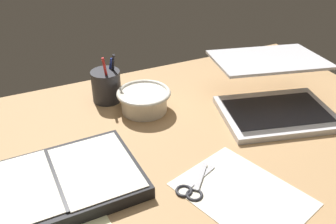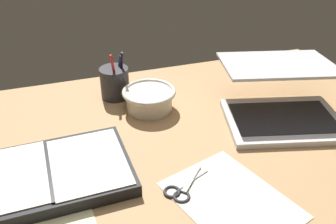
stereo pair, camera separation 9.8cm
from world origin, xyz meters
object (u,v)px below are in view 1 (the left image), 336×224
planner (57,184)px  scissors (192,189)px  bowl (144,100)px  laptop (273,94)px  pen_cup (106,86)px

planner → scissors: planner is taller
bowl → scissors: bowl is taller
bowl → laptop: bearing=-24.8°
bowl → pen_cup: size_ratio=1.04×
laptop → planner: laptop is taller
scissors → planner: bearing=118.7°
planner → scissors: 30.00cm
laptop → pen_cup: pen_cup is taller
bowl → planner: bearing=-142.2°
pen_cup → laptop: bearing=-32.0°
pen_cup → planner: (-22.19, -34.19, -3.31)cm
bowl → pen_cup: bearing=127.2°
bowl → scissors: (-3.23, -36.33, -3.26)cm
laptop → planner: bearing=-158.9°
scissors → pen_cup: bearing=60.0°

